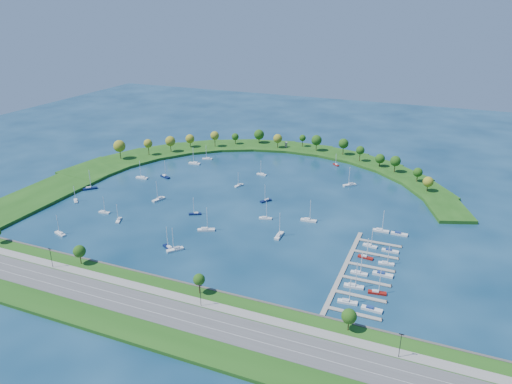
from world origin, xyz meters
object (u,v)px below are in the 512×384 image
at_px(moored_boat_0, 175,249).
at_px(docked_boat_10, 381,230).
at_px(moored_boat_10, 195,213).
at_px(harbor_tower, 286,145).
at_px(moored_boat_6, 159,199).
at_px(moored_boat_12, 262,174).
at_px(moored_boat_15, 265,218).
at_px(docked_boat_8, 370,245).
at_px(moored_boat_5, 195,163).
at_px(moored_boat_17, 60,233).
at_px(docked_boat_3, 377,292).
at_px(docked_boat_7, 386,263).
at_px(moored_boat_3, 308,220).
at_px(moored_boat_7, 350,184).
at_px(docked_boat_11, 399,234).
at_px(moored_boat_21, 119,220).
at_px(docked_boat_5, 383,274).
at_px(moored_boat_14, 142,177).
at_px(moored_boat_20, 104,212).
at_px(moored_boat_4, 239,185).
at_px(moored_boat_11, 169,247).
at_px(moored_boat_16, 206,229).
at_px(docked_boat_2, 354,286).
at_px(docked_boat_6, 365,257).
at_px(docked_boat_9, 390,251).
at_px(moored_boat_2, 279,235).
at_px(moored_boat_9, 266,200).
at_px(moored_boat_19, 76,200).
at_px(moored_boat_1, 207,158).
at_px(docked_boat_0, 347,301).
at_px(moored_boat_18, 336,164).
at_px(dock_system, 359,272).
at_px(moored_boat_13, 90,188).
at_px(docked_boat_1, 372,309).

height_order(moored_boat_0, docked_boat_10, moored_boat_0).
bearing_deg(moored_boat_10, harbor_tower, -118.92).
bearing_deg(docked_boat_10, moored_boat_0, -149.38).
bearing_deg(harbor_tower, moored_boat_6, -105.70).
relative_size(moored_boat_12, moored_boat_15, 0.98).
bearing_deg(docked_boat_8, moored_boat_5, 160.51).
height_order(moored_boat_17, docked_boat_3, same).
bearing_deg(docked_boat_7, moored_boat_3, 138.33).
xyz_separation_m(moored_boat_7, docked_boat_11, (41.07, -63.50, -0.29)).
distance_m(moored_boat_7, moored_boat_21, 155.87).
bearing_deg(docked_boat_10, docked_boat_5, -82.90).
height_order(moored_boat_21, docked_boat_5, moored_boat_21).
distance_m(harbor_tower, docked_boat_11, 169.51).
bearing_deg(moored_boat_15, docked_boat_10, -7.11).
bearing_deg(moored_boat_3, moored_boat_14, 165.68).
distance_m(moored_boat_0, moored_boat_20, 68.46).
bearing_deg(moored_boat_0, moored_boat_20, -70.12).
relative_size(moored_boat_4, docked_boat_11, 1.18).
distance_m(moored_boat_3, moored_boat_11, 82.69).
bearing_deg(moored_boat_16, moored_boat_10, 108.51).
bearing_deg(moored_boat_10, docked_boat_2, 131.88).
bearing_deg(harbor_tower, docked_boat_6, -58.66).
height_order(docked_boat_3, docked_boat_9, docked_boat_3).
distance_m(moored_boat_12, docked_boat_7, 140.55).
bearing_deg(moored_boat_2, docked_boat_11, -66.82).
bearing_deg(moored_boat_17, moored_boat_6, -93.77).
bearing_deg(moored_boat_9, docked_boat_8, 96.95).
bearing_deg(moored_boat_10, moored_boat_5, -87.00).
bearing_deg(moored_boat_21, moored_boat_4, 127.11).
height_order(moored_boat_12, moored_boat_15, moored_boat_15).
relative_size(moored_boat_5, moored_boat_9, 1.19).
relative_size(moored_boat_10, moored_boat_19, 1.04).
height_order(moored_boat_10, moored_boat_19, moored_boat_10).
xyz_separation_m(moored_boat_4, moored_boat_17, (-60.47, -104.53, 0.03)).
height_order(moored_boat_1, moored_boat_10, moored_boat_1).
xyz_separation_m(moored_boat_5, docked_boat_0, (151.11, -136.81, -0.04)).
xyz_separation_m(moored_boat_6, moored_boat_18, (88.83, 111.89, -0.11)).
height_order(moored_boat_0, docked_boat_9, moored_boat_0).
xyz_separation_m(moored_boat_3, moored_boat_6, (-98.16, -6.59, -0.01)).
xyz_separation_m(moored_boat_2, docked_boat_8, (47.83, 7.64, -0.08)).
relative_size(dock_system, moored_boat_14, 6.15).
relative_size(harbor_tower, docked_boat_6, 0.38).
relative_size(moored_boat_18, docked_boat_6, 0.83).
relative_size(moored_boat_12, docked_boat_0, 0.88).
distance_m(moored_boat_16, docked_boat_6, 88.00).
height_order(moored_boat_1, moored_boat_17, moored_boat_1).
height_order(moored_boat_4, moored_boat_13, moored_boat_13).
height_order(moored_boat_2, moored_boat_12, moored_boat_2).
bearing_deg(moored_boat_16, moored_boat_0, -124.61).
bearing_deg(moored_boat_9, docked_boat_1, 75.31).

